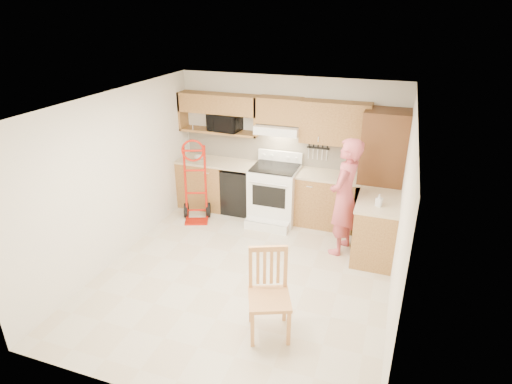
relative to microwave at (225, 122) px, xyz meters
The scene contains 28 objects.
floor 2.90m from the microwave, 61.18° to the right, with size 4.00×4.50×0.02m, color #C3B497.
ceiling 2.53m from the microwave, 61.18° to the right, with size 4.00×4.50×0.02m, color white.
wall_back 1.23m from the microwave, ahead, with size 4.00×0.02×2.50m, color silver.
wall_front 4.51m from the microwave, 75.21° to the right, with size 4.00×0.02×2.50m, color silver.
wall_left 2.29m from the microwave, 112.48° to the right, with size 0.02×4.50×2.50m, color silver.
wall_right 3.80m from the microwave, 33.44° to the right, with size 0.02×4.50×2.50m, color silver.
backsplash 1.24m from the microwave, ahead, with size 3.92×0.03×0.55m, color beige.
lower_cab_left 1.27m from the microwave, 161.47° to the right, with size 0.90×0.60×0.90m, color #AB8043.
dishwasher 1.28m from the microwave, 21.24° to the right, with size 0.60×0.60×0.85m, color black.
lower_cab_right 2.32m from the microwave, ahead, with size 1.14×0.60×0.90m, color #AB8043.
countertop_left 0.75m from the microwave, 127.26° to the right, with size 1.50×0.63×0.04m, color #C5B390.
countertop_right 2.11m from the microwave, ahead, with size 1.14×0.63×0.04m, color #C5B390.
cab_return_right 3.23m from the microwave, 18.18° to the right, with size 0.60×1.00×0.90m, color #AB8043.
countertop_return 3.08m from the microwave, 18.18° to the right, with size 0.63×1.00×0.04m, color #C5B390.
pantry_tall 2.86m from the microwave, ahead, with size 0.70×0.60×2.10m, color #542D16.
upper_cab_left 0.35m from the microwave, behind, with size 1.50×0.33×0.34m, color #AB8043.
upper_shelf_mw 0.20m from the microwave, behind, with size 1.50×0.33×0.04m, color #AB8043.
upper_cab_center 1.07m from the microwave, ahead, with size 0.76×0.33×0.44m, color #AB8043.
upper_cab_right 1.98m from the microwave, ahead, with size 1.14×0.33×0.70m, color #AB8043.
range_hood 1.03m from the microwave, ahead, with size 0.76×0.46×0.14m, color white.
knife_strip 1.75m from the microwave, ahead, with size 0.40×0.05×0.29m, color black, non-canonical shape.
microwave is the anchor object (origin of this frame).
range 1.51m from the microwave, 17.15° to the right, with size 0.81×1.07×1.20m, color white, non-canonical shape.
person 2.63m from the microwave, 22.22° to the right, with size 0.67×0.44×1.84m, color #BE4F5A.
hand_truck 1.26m from the microwave, 110.14° to the right, with size 0.53×0.49×1.36m, color #AE1709, non-canonical shape.
dining_chair 3.76m from the microwave, 59.37° to the right, with size 0.48×0.52×1.06m, color tan, non-canonical shape.
soap_bottle 3.13m from the microwave, 21.71° to the right, with size 0.08×0.08×0.18m, color white.
bowl 0.84m from the microwave, 164.13° to the right, with size 0.19×0.19×0.05m, color white.
Camera 1 is at (1.82, -4.75, 3.56)m, focal length 29.53 mm.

